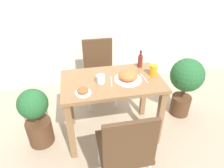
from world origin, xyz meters
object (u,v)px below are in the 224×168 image
at_px(sauce_bottle, 140,61).
at_px(chair_far, 99,69).
at_px(juice_glass, 153,70).
at_px(food_plate, 128,76).
at_px(potted_plant_left, 36,116).
at_px(side_plate, 83,91).
at_px(drink_cup, 101,79).
at_px(chair_near, 125,148).
at_px(potted_plant_right, 186,81).

bearing_deg(sauce_bottle, chair_far, 129.72).
height_order(juice_glass, sauce_bottle, sauce_bottle).
relative_size(food_plate, potted_plant_left, 0.40).
xyz_separation_m(side_plate, drink_cup, (0.19, 0.15, 0.02)).
xyz_separation_m(food_plate, sauce_bottle, (0.21, 0.25, 0.03)).
distance_m(chair_near, potted_plant_left, 1.05).
bearing_deg(chair_near, juice_glass, -124.74).
bearing_deg(chair_near, potted_plant_left, -41.13).
distance_m(chair_near, food_plate, 0.71).
xyz_separation_m(chair_near, juice_glass, (0.46, 0.67, 0.30)).
xyz_separation_m(chair_far, side_plate, (-0.27, -0.87, 0.27)).
xyz_separation_m(side_plate, sauce_bottle, (0.67, 0.40, 0.05)).
height_order(side_plate, potted_plant_right, side_plate).
bearing_deg(potted_plant_left, drink_cup, -4.43).
bearing_deg(sauce_bottle, drink_cup, -153.20).
relative_size(side_plate, drink_cup, 1.79).
relative_size(juice_glass, sauce_bottle, 0.57).
distance_m(side_plate, sauce_bottle, 0.78).
xyz_separation_m(side_plate, potted_plant_right, (1.26, 0.35, -0.27)).
distance_m(food_plate, drink_cup, 0.27).
bearing_deg(food_plate, potted_plant_left, 176.43).
xyz_separation_m(juice_glass, sauce_bottle, (-0.08, 0.20, 0.02)).
height_order(chair_near, potted_plant_left, chair_near).
height_order(drink_cup, sauce_bottle, sauce_bottle).
bearing_deg(drink_cup, juice_glass, 3.93).
xyz_separation_m(drink_cup, potted_plant_left, (-0.69, 0.05, -0.41)).
distance_m(chair_far, potted_plant_right, 1.12).
bearing_deg(chair_far, drink_cup, -96.57).
relative_size(sauce_bottle, potted_plant_left, 0.29).
height_order(food_plate, side_plate, food_plate).
bearing_deg(food_plate, juice_glass, 9.00).
bearing_deg(drink_cup, sauce_bottle, 26.80).
bearing_deg(chair_far, sauce_bottle, -50.28).
bearing_deg(juice_glass, sauce_bottle, 110.66).
bearing_deg(juice_glass, chair_far, 124.80).
bearing_deg(juice_glass, potted_plant_left, 179.30).
bearing_deg(drink_cup, side_plate, -140.40).
relative_size(chair_far, side_plate, 5.98).
distance_m(chair_near, drink_cup, 0.70).
bearing_deg(potted_plant_right, food_plate, -165.75).
height_order(chair_near, food_plate, chair_near).
height_order(chair_far, side_plate, chair_far).
bearing_deg(potted_plant_right, juice_glass, -162.96).
xyz_separation_m(juice_glass, potted_plant_left, (-1.25, 0.02, -0.42)).
relative_size(chair_near, potted_plant_left, 1.27).
bearing_deg(chair_far, side_plate, -107.05).
height_order(chair_near, sauce_bottle, sauce_bottle).
xyz_separation_m(chair_far, potted_plant_right, (0.99, -0.53, 0.00)).
distance_m(chair_far, food_plate, 0.81).
bearing_deg(potted_plant_left, chair_far, 40.86).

